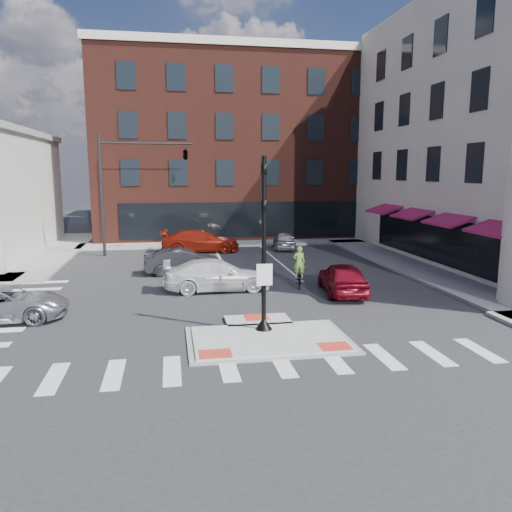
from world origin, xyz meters
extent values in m
plane|color=#28282B|center=(0.00, 0.00, 0.00)|extent=(120.00, 120.00, 0.00)
cube|color=gray|center=(0.00, -0.50, 0.03)|extent=(5.40, 3.60, 0.06)
cube|color=#A8A8A3|center=(0.00, -0.50, 0.06)|extent=(5.00, 3.20, 0.12)
cube|color=#A8A8A3|center=(0.00, 1.60, 0.06)|extent=(2.40, 1.40, 0.12)
cube|color=red|center=(-1.90, -1.70, 0.12)|extent=(1.00, 0.80, 0.01)
cube|color=red|center=(1.90, -1.70, 0.12)|extent=(1.00, 0.80, 0.01)
cube|color=red|center=(0.00, 1.90, 0.12)|extent=(0.90, 0.90, 0.01)
cube|color=gray|center=(-11.00, 20.00, 0.07)|extent=(3.00, 20.00, 0.15)
cube|color=gray|center=(10.80, 10.00, 0.07)|extent=(3.00, 24.00, 0.15)
cube|color=gray|center=(3.00, 22.00, 0.07)|extent=(26.00, 3.00, 0.15)
cube|color=#4D2018|center=(3.00, 32.00, 7.50)|extent=(24.00, 18.00, 15.00)
cube|color=beige|center=(3.00, 32.00, 15.20)|extent=(24.40, 18.40, 0.60)
cube|color=black|center=(3.00, 23.00, 1.80)|extent=(20.00, 0.12, 2.80)
cube|color=black|center=(12.00, 10.00, 1.70)|extent=(0.12, 16.00, 2.60)
cube|color=#BA1854|center=(11.30, 4.00, 3.05)|extent=(1.46, 3.00, 0.58)
cube|color=#BA1854|center=(11.30, 10.00, 3.05)|extent=(1.46, 3.00, 0.58)
cube|color=#BA1854|center=(11.30, 16.00, 3.05)|extent=(1.46, 3.00, 0.58)
cube|color=slate|center=(-4.00, 52.00, 5.00)|extent=(10.00, 12.00, 10.00)
cube|color=brown|center=(9.00, 54.00, 6.00)|extent=(12.00, 12.00, 12.00)
cone|color=black|center=(0.00, 0.40, 0.34)|extent=(0.60, 0.60, 0.45)
cylinder|color=black|center=(0.00, 0.40, 3.20)|extent=(0.16, 0.16, 5.80)
cube|color=white|center=(0.00, 0.28, 2.10)|extent=(0.55, 0.04, 0.75)
imported|color=black|center=(0.00, 0.40, 5.30)|extent=(0.18, 0.22, 1.10)
imported|color=black|center=(0.00, 0.40, 4.10)|extent=(0.18, 0.22, 1.10)
cylinder|color=black|center=(-7.50, 18.00, 4.00)|extent=(0.20, 0.20, 8.00)
cylinder|color=black|center=(-4.50, 18.00, 7.40)|extent=(6.00, 0.14, 0.14)
imported|color=black|center=(-2.00, 18.00, 6.80)|extent=(0.48, 2.24, 0.90)
imported|color=#A6A8AD|center=(-9.50, 3.47, 0.67)|extent=(4.90, 2.37, 1.34)
imported|color=maroon|center=(4.64, 5.37, 0.74)|extent=(2.24, 4.50, 1.47)
imported|color=silver|center=(-1.00, 7.00, 0.73)|extent=(5.06, 2.10, 1.46)
imported|color=#29282E|center=(-2.50, 11.27, 0.70)|extent=(4.33, 1.76, 1.40)
imported|color=#A1A3A8|center=(5.00, 18.82, 0.64)|extent=(2.10, 3.97, 1.29)
imported|color=maroon|center=(-1.07, 18.68, 0.79)|extent=(5.59, 2.63, 1.57)
imported|color=#3F3F44|center=(3.00, 7.00, 0.41)|extent=(0.88, 1.65, 0.82)
imported|color=#A3E24F|center=(3.00, 7.00, 1.24)|extent=(0.64, 0.49, 1.58)
camera|label=1|loc=(-3.13, -16.13, 5.59)|focal=35.00mm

